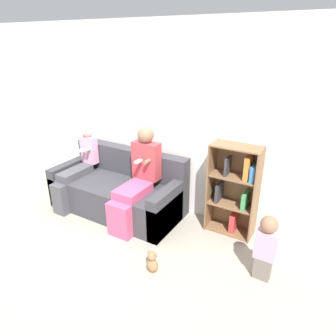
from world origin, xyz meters
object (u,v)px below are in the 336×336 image
child_seated (77,168)px  bookshelf (235,189)px  teddy_bear (152,262)px  couch (119,190)px  adult_seated (137,177)px  toddler_standing (266,246)px

child_seated → bookshelf: (2.23, 0.47, 0.03)m
teddy_bear → couch: bearing=142.8°
bookshelf → teddy_bear: bearing=-111.9°
adult_seated → child_seated: adult_seated is taller
child_seated → toddler_standing: 2.80m
adult_seated → toddler_standing: bearing=-7.5°
toddler_standing → adult_seated: bearing=172.5°
adult_seated → child_seated: (-1.06, -0.05, -0.09)m
adult_seated → toddler_standing: size_ratio=1.74×
toddler_standing → teddy_bear: (-1.03, -0.51, -0.27)m
toddler_standing → bookshelf: bookshelf is taller
couch → teddy_bear: couch is taller
bookshelf → toddler_standing: bearing=-49.5°
adult_seated → couch: bearing=164.8°
adult_seated → teddy_bear: bearing=-46.7°
adult_seated → child_seated: 1.07m
bookshelf → teddy_bear: bookshelf is taller
teddy_bear → bookshelf: bearing=68.1°
couch → toddler_standing: (2.16, -0.34, 0.10)m
couch → adult_seated: size_ratio=1.47×
adult_seated → child_seated: size_ratio=1.13×
adult_seated → bookshelf: adult_seated is taller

